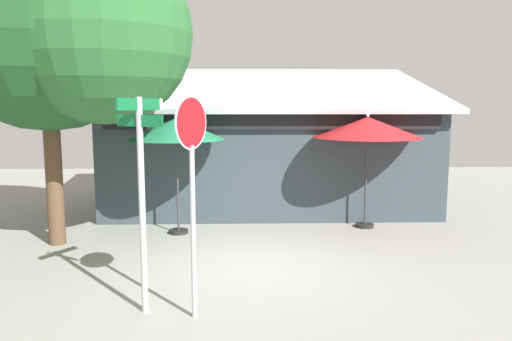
{
  "coord_description": "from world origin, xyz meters",
  "views": [
    {
      "loc": [
        -0.09,
        -8.55,
        2.91
      ],
      "look_at": [
        0.21,
        1.2,
        1.6
      ],
      "focal_mm": 34.1,
      "sensor_mm": 36.0,
      "label": 1
    }
  ],
  "objects_px": {
    "stop_sign": "(192,168)",
    "patio_umbrella_forest_green_left": "(176,130)",
    "street_sign_post": "(142,184)",
    "patio_umbrella_crimson_center": "(367,128)",
    "shade_tree": "(61,20)"
  },
  "relations": [
    {
      "from": "patio_umbrella_crimson_center",
      "to": "shade_tree",
      "type": "bearing_deg",
      "value": -167.96
    },
    {
      "from": "street_sign_post",
      "to": "patio_umbrella_crimson_center",
      "type": "height_order",
      "value": "street_sign_post"
    },
    {
      "from": "patio_umbrella_crimson_center",
      "to": "street_sign_post",
      "type": "bearing_deg",
      "value": -132.72
    },
    {
      "from": "patio_umbrella_forest_green_left",
      "to": "shade_tree",
      "type": "relative_size",
      "value": 0.38
    },
    {
      "from": "patio_umbrella_forest_green_left",
      "to": "patio_umbrella_crimson_center",
      "type": "distance_m",
      "value": 4.43
    },
    {
      "from": "street_sign_post",
      "to": "patio_umbrella_forest_green_left",
      "type": "distance_m",
      "value": 4.3
    },
    {
      "from": "patio_umbrella_forest_green_left",
      "to": "shade_tree",
      "type": "xyz_separation_m",
      "value": [
        -2.09,
        -0.95,
        2.2
      ]
    },
    {
      "from": "patio_umbrella_crimson_center",
      "to": "shade_tree",
      "type": "distance_m",
      "value": 6.99
    },
    {
      "from": "street_sign_post",
      "to": "stop_sign",
      "type": "bearing_deg",
      "value": -16.06
    },
    {
      "from": "stop_sign",
      "to": "patio_umbrella_forest_green_left",
      "type": "height_order",
      "value": "stop_sign"
    },
    {
      "from": "patio_umbrella_forest_green_left",
      "to": "patio_umbrella_crimson_center",
      "type": "xyz_separation_m",
      "value": [
        4.41,
        0.43,
        0.02
      ]
    },
    {
      "from": "street_sign_post",
      "to": "stop_sign",
      "type": "xyz_separation_m",
      "value": [
        0.72,
        -0.21,
        0.24
      ]
    },
    {
      "from": "street_sign_post",
      "to": "shade_tree",
      "type": "height_order",
      "value": "shade_tree"
    },
    {
      "from": "patio_umbrella_forest_green_left",
      "to": "patio_umbrella_crimson_center",
      "type": "height_order",
      "value": "patio_umbrella_crimson_center"
    },
    {
      "from": "stop_sign",
      "to": "patio_umbrella_forest_green_left",
      "type": "xyz_separation_m",
      "value": [
        -0.79,
        4.47,
        0.29
      ]
    }
  ]
}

